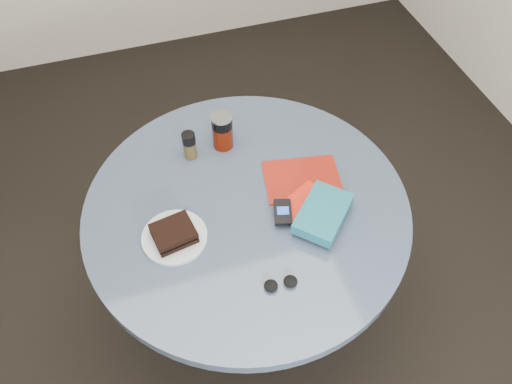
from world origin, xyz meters
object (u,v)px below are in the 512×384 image
object	(u,v)px
plate	(175,237)
mp3_player	(283,212)
table	(247,234)
novel	(323,213)
sandwich	(174,233)
soda_can	(222,131)
magazine	(302,179)
pepper_grinder	(190,145)
red_book	(305,205)
headphones	(281,284)

from	to	relation	value
plate	mp3_player	bearing A→B (deg)	-4.25
table	novel	distance (m)	0.31
sandwich	soda_can	world-z (taller)	soda_can
table	sandwich	world-z (taller)	sandwich
soda_can	table	bearing A→B (deg)	-89.80
magazine	mp3_player	distance (m)	0.16
mp3_player	sandwich	bearing A→B (deg)	176.58
sandwich	novel	world-z (taller)	same
soda_can	sandwich	bearing A→B (deg)	-126.02
pepper_grinder	red_book	size ratio (longest dim) A/B	0.64
sandwich	novel	distance (m)	0.44
pepper_grinder	magazine	distance (m)	0.38
soda_can	novel	size ratio (longest dim) A/B	0.68
red_book	table	bearing A→B (deg)	131.90
soda_can	mp3_player	xyz separation A→B (m)	(0.09, -0.34, -0.04)
table	soda_can	size ratio (longest dim) A/B	7.73
plate	novel	xyz separation A→B (m)	(0.43, -0.07, 0.03)
red_book	headphones	xyz separation A→B (m)	(-0.16, -0.23, -0.00)
plate	magazine	size ratio (longest dim) A/B	0.80
plate	magazine	distance (m)	0.44
table	red_book	distance (m)	0.25
pepper_grinder	headphones	xyz separation A→B (m)	(0.12, -0.54, -0.04)
novel	mp3_player	xyz separation A→B (m)	(-0.11, 0.05, -0.01)
red_book	sandwich	bearing A→B (deg)	152.03
plate	headphones	distance (m)	0.34
table	plate	bearing A→B (deg)	-167.10
soda_can	mp3_player	bearing A→B (deg)	-75.32
plate	sandwich	size ratio (longest dim) A/B	1.45
sandwich	headphones	xyz separation A→B (m)	(0.24, -0.23, -0.02)
mp3_player	novel	bearing A→B (deg)	-23.72
mp3_player	table	bearing A→B (deg)	138.69
soda_can	headphones	xyz separation A→B (m)	(0.01, -0.56, -0.05)
sandwich	headphones	bearing A→B (deg)	-43.87
table	soda_can	bearing A→B (deg)	90.20
sandwich	pepper_grinder	distance (m)	0.33
mp3_player	plate	bearing A→B (deg)	175.75
red_book	headphones	world-z (taller)	headphones
table	red_book	bearing A→B (deg)	-20.66
table	red_book	world-z (taller)	red_book
plate	sandwich	distance (m)	0.03
table	mp3_player	size ratio (longest dim) A/B	9.91
sandwich	mp3_player	size ratio (longest dim) A/B	1.30
soda_can	pepper_grinder	xyz separation A→B (m)	(-0.12, -0.02, -0.01)
pepper_grinder	table	bearing A→B (deg)	-64.87
plate	table	bearing A→B (deg)	12.90
magazine	red_book	xyz separation A→B (m)	(-0.03, -0.10, 0.01)
magazine	novel	size ratio (longest dim) A/B	1.26
soda_can	novel	world-z (taller)	soda_can
soda_can	red_book	world-z (taller)	soda_can
table	headphones	bearing A→B (deg)	-88.66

